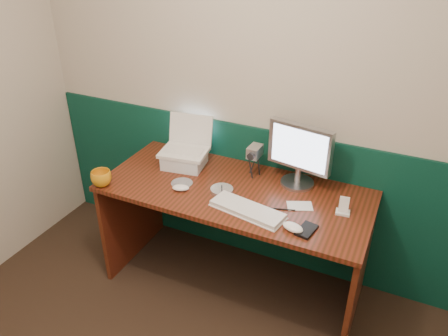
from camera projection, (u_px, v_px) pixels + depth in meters
The scene contains 18 objects.
back_wall at pixel (288, 94), 2.57m from camera, with size 3.50×0.04×2.50m, color #BBB09E.
wainscot at pixel (279, 201), 2.93m from camera, with size 3.48×0.02×1.00m, color #073227.
desk at pixel (234, 239), 2.77m from camera, with size 1.60×0.70×0.75m, color #381A0A.
laptop_riser at pixel (184, 160), 2.82m from camera, with size 0.25×0.21×0.09m, color silver.
laptop at pixel (183, 137), 2.73m from camera, with size 0.29×0.22×0.24m, color white, non-canonical shape.
monitor at pixel (300, 156), 2.55m from camera, with size 0.39×0.11×0.39m, color #A1A0A5, non-canonical shape.
keyboard at pixel (247, 210), 2.38m from camera, with size 0.41×0.14×0.02m, color white.
mouse_right at pixel (293, 227), 2.23m from camera, with size 0.11×0.07×0.04m, color white.
mouse_left at pixel (181, 188), 2.57m from camera, with size 0.10×0.06×0.03m, color white.
mug at pixel (101, 178), 2.60m from camera, with size 0.12×0.12×0.10m, color orange.
camcorder at pixel (254, 161), 2.68m from camera, with size 0.09×0.13×0.20m, color silver, non-canonical shape.
cd_spindle at pixel (222, 191), 2.55m from camera, with size 0.13×0.13×0.03m, color silver.
cd_loose_a at pixel (182, 183), 2.65m from camera, with size 0.13×0.13×0.00m, color #B4BAC5.
pen at pixel (283, 209), 2.40m from camera, with size 0.01×0.01×0.14m, color black.
papers at pixel (300, 206), 2.43m from camera, with size 0.14×0.09×0.00m, color silver.
dock at pixel (343, 212), 2.37m from camera, with size 0.08×0.06×0.01m, color silver.
music_player at pixel (344, 205), 2.34m from camera, with size 0.05×0.01×0.09m, color white.
pda at pixel (306, 230), 2.23m from camera, with size 0.08×0.13×0.02m, color black.
Camera 1 is at (0.70, -0.63, 2.13)m, focal length 35.00 mm.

